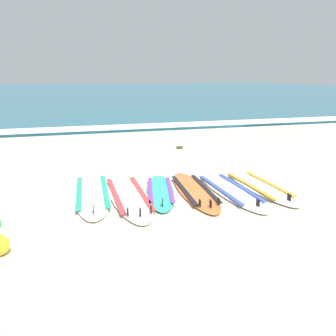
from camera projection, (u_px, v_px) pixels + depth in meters
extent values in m
plane|color=beige|center=(170.00, 197.00, 5.90)|extent=(80.00, 80.00, 0.00)
cube|color=#23667A|center=(86.00, 91.00, 40.10)|extent=(80.00, 60.00, 0.10)
cube|color=white|center=(116.00, 129.00, 12.83)|extent=(80.00, 1.25, 0.11)
ellipsoid|color=white|center=(92.00, 193.00, 5.98)|extent=(0.71, 2.51, 0.07)
cube|color=teal|center=(79.00, 192.00, 5.92)|extent=(0.15, 1.74, 0.01)
cube|color=teal|center=(105.00, 190.00, 6.02)|extent=(0.15, 1.74, 0.01)
cube|color=black|center=(93.00, 209.00, 5.05)|extent=(0.02, 0.09, 0.11)
ellipsoid|color=white|center=(128.00, 195.00, 5.87)|extent=(0.68, 2.53, 0.07)
cube|color=#D13838|center=(115.00, 194.00, 5.79)|extent=(0.12, 1.77, 0.01)
cube|color=#D13838|center=(141.00, 192.00, 5.92)|extent=(0.12, 1.77, 0.01)
cube|color=black|center=(140.00, 212.00, 4.94)|extent=(0.01, 0.09, 0.11)
cube|color=black|center=(128.00, 212.00, 4.94)|extent=(0.01, 0.09, 0.11)
cube|color=black|center=(151.00, 209.00, 5.04)|extent=(0.01, 0.09, 0.11)
ellipsoid|color=#2DB793|center=(160.00, 191.00, 6.07)|extent=(0.87, 2.02, 0.07)
cube|color=purple|center=(150.00, 189.00, 6.05)|extent=(0.34, 1.36, 0.01)
cube|color=purple|center=(170.00, 189.00, 6.07)|extent=(0.34, 1.36, 0.01)
cube|color=black|center=(163.00, 202.00, 5.31)|extent=(0.03, 0.09, 0.11)
ellipsoid|color=orange|center=(194.00, 191.00, 6.11)|extent=(0.68, 2.28, 0.07)
cube|color=black|center=(183.00, 189.00, 6.05)|extent=(0.16, 1.58, 0.01)
cube|color=black|center=(205.00, 188.00, 6.14)|extent=(0.16, 1.58, 0.01)
cube|color=black|center=(211.00, 203.00, 5.26)|extent=(0.02, 0.09, 0.11)
cube|color=black|center=(200.00, 203.00, 5.28)|extent=(0.02, 0.09, 0.11)
cube|color=black|center=(219.00, 201.00, 5.34)|extent=(0.02, 0.09, 0.11)
ellipsoid|color=silver|center=(230.00, 190.00, 6.15)|extent=(0.69, 2.37, 0.07)
cube|color=#334CB2|center=(219.00, 189.00, 6.07)|extent=(0.16, 1.64, 0.01)
cube|color=#334CB2|center=(240.00, 186.00, 6.20)|extent=(0.16, 1.64, 0.01)
cube|color=black|center=(258.00, 203.00, 5.29)|extent=(0.02, 0.09, 0.11)
ellipsoid|color=silver|center=(259.00, 186.00, 6.35)|extent=(0.66, 2.27, 0.07)
cube|color=gold|center=(250.00, 185.00, 6.28)|extent=(0.15, 1.58, 0.01)
cube|color=gold|center=(268.00, 183.00, 6.40)|extent=(0.15, 1.58, 0.01)
cube|color=black|center=(289.00, 197.00, 5.52)|extent=(0.02, 0.09, 0.11)
ellipsoid|color=#384723|center=(180.00, 147.00, 9.68)|extent=(0.21, 0.17, 0.07)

